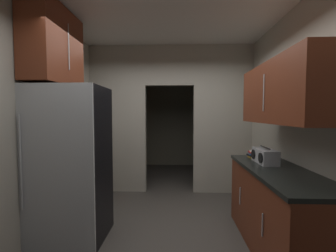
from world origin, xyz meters
name	(u,v)px	position (x,y,z in m)	size (l,w,h in m)	color
ground	(166,243)	(0.00, 0.00, 0.00)	(20.00, 20.00, 0.00)	#47423D
kitchen_overhead_slab	(168,15)	(0.00, 0.53, 2.84)	(3.50, 7.53, 0.06)	silver
kitchen_partition	(170,114)	(0.00, 1.77, 1.51)	(3.10, 0.12, 2.81)	#ADA899
adjoining_room_shell	(172,118)	(0.00, 3.39, 1.41)	(3.10, 2.37, 2.81)	gray
kitchen_flank_left	(6,125)	(-1.60, -0.37, 1.41)	(0.10, 4.27, 2.81)	#ADA899
kitchen_flank_right	(331,126)	(1.60, -0.37, 1.41)	(0.10, 4.27, 2.81)	#ADA899
refrigerator	(70,164)	(-1.15, 0.06, 0.92)	(0.83, 0.72, 1.84)	black
lower_cabinet_run	(278,211)	(1.24, -0.12, 0.46)	(0.63, 1.69, 0.92)	maroon
upper_cabinet_counterside	(281,93)	(1.24, -0.12, 1.75)	(0.36, 1.52, 0.66)	maroon
upper_cabinet_fridgeside	(54,47)	(-1.37, 0.16, 2.33)	(0.36, 0.91, 0.92)	maroon
boombox	(265,156)	(1.20, 0.19, 1.01)	(0.20, 0.41, 0.20)	#B2B2B7
book_stack	(253,154)	(1.17, 0.52, 0.97)	(0.15, 0.17, 0.10)	gold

